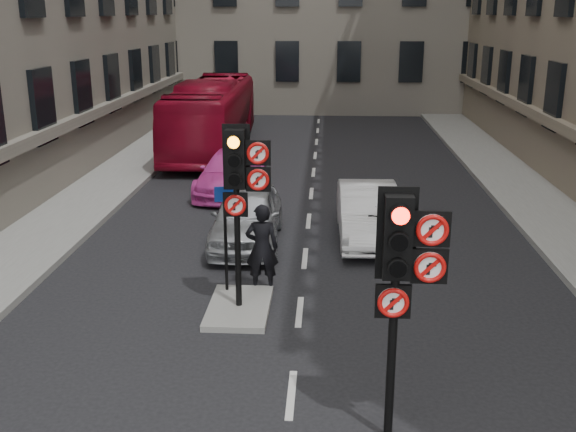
# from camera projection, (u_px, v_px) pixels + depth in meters

# --- Properties ---
(pavement_left) EXTENTS (3.00, 50.00, 0.16)m
(pavement_left) POSITION_uv_depth(u_px,v_px,m) (72.00, 204.00, 20.35)
(pavement_left) COLOR gray
(pavement_left) RESTS_ON ground
(pavement_right) EXTENTS (3.00, 50.00, 0.16)m
(pavement_right) POSITION_uv_depth(u_px,v_px,m) (557.00, 213.00, 19.54)
(pavement_right) COLOR gray
(pavement_right) RESTS_ON ground
(centre_island) EXTENTS (1.20, 2.00, 0.12)m
(centre_island) POSITION_uv_depth(u_px,v_px,m) (239.00, 308.00, 13.33)
(centre_island) COLOR gray
(centre_island) RESTS_ON ground
(signal_near) EXTENTS (0.91, 0.40, 3.58)m
(signal_near) POSITION_uv_depth(u_px,v_px,m) (403.00, 264.00, 8.62)
(signal_near) COLOR black
(signal_near) RESTS_ON ground
(signal_far) EXTENTS (0.91, 0.40, 3.58)m
(signal_far) POSITION_uv_depth(u_px,v_px,m) (241.00, 178.00, 12.55)
(signal_far) COLOR black
(signal_far) RESTS_ON centre_island
(car_silver) EXTENTS (1.79, 4.24, 1.43)m
(car_silver) POSITION_uv_depth(u_px,v_px,m) (247.00, 216.00, 17.03)
(car_silver) COLOR #AFB3B7
(car_silver) RESTS_ON ground
(car_white) EXTENTS (1.57, 4.27, 1.40)m
(car_white) POSITION_uv_depth(u_px,v_px,m) (368.00, 213.00, 17.39)
(car_white) COLOR white
(car_white) RESTS_ON ground
(car_pink) EXTENTS (2.11, 4.62, 1.31)m
(car_pink) POSITION_uv_depth(u_px,v_px,m) (232.00, 172.00, 21.92)
(car_pink) COLOR #E041AC
(car_pink) RESTS_ON ground
(bus_red) EXTENTS (2.61, 10.65, 2.96)m
(bus_red) POSITION_uv_depth(u_px,v_px,m) (212.00, 116.00, 28.17)
(bus_red) COLOR maroon
(bus_red) RESTS_ON ground
(motorcycle) EXTENTS (0.64, 1.85, 1.09)m
(motorcycle) POSITION_uv_depth(u_px,v_px,m) (376.00, 229.00, 16.54)
(motorcycle) COLOR black
(motorcycle) RESTS_ON ground
(motorcyclist) EXTENTS (0.73, 0.51, 1.90)m
(motorcyclist) POSITION_uv_depth(u_px,v_px,m) (262.00, 248.00, 14.06)
(motorcyclist) COLOR black
(motorcyclist) RESTS_ON ground
(info_sign) EXTENTS (0.38, 0.15, 2.23)m
(info_sign) POSITION_uv_depth(u_px,v_px,m) (225.00, 224.00, 13.61)
(info_sign) COLOR black
(info_sign) RESTS_ON centre_island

